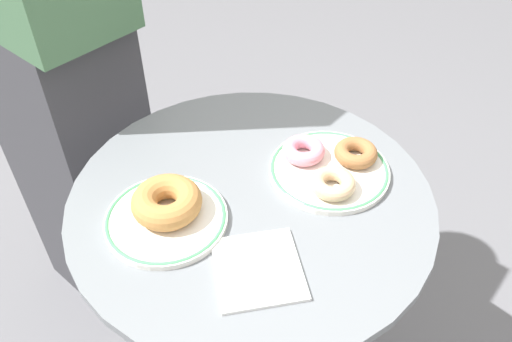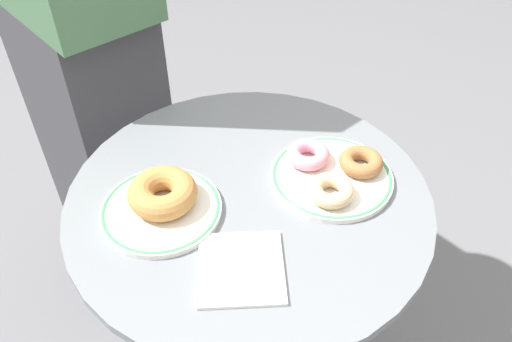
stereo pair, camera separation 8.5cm
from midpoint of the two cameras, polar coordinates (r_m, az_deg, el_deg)
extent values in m
cylinder|color=slate|center=(0.85, -3.39, -3.20)|extent=(0.60, 0.60, 0.02)
cylinder|color=slate|center=(1.13, -2.66, -15.71)|extent=(0.06, 0.06, 0.68)
cylinder|color=white|center=(0.82, -12.84, -5.37)|extent=(0.19, 0.19, 0.01)
torus|color=#4C9E66|center=(0.82, -12.87, -5.22)|extent=(0.19, 0.19, 0.01)
cylinder|color=white|center=(0.89, 5.39, -0.04)|extent=(0.21, 0.21, 0.01)
torus|color=#4C9E66|center=(0.88, 5.41, 0.12)|extent=(0.20, 0.20, 0.01)
torus|color=#BC7F42|center=(0.81, -12.84, -3.48)|extent=(0.15, 0.15, 0.04)
torus|color=#A36B3D|center=(0.90, 8.37, 1.89)|extent=(0.10, 0.10, 0.02)
torus|color=pink|center=(0.89, 2.60, 2.20)|extent=(0.09, 0.09, 0.02)
torus|color=#E0B789|center=(0.83, 5.64, -1.51)|extent=(0.10, 0.10, 0.02)
cube|color=white|center=(0.75, -3.09, -10.93)|extent=(0.15, 0.16, 0.01)
cube|color=#3D3D42|center=(1.40, -20.07, -0.45)|extent=(0.33, 0.40, 0.86)
camera|label=1|loc=(0.04, -92.87, -2.61)|focal=36.12mm
camera|label=2|loc=(0.04, 87.13, 2.61)|focal=36.12mm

